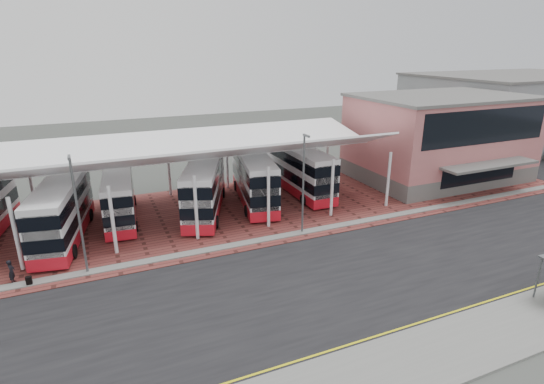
% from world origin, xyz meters
% --- Properties ---
extents(ground, '(140.00, 140.00, 0.00)m').
position_xyz_m(ground, '(0.00, 0.00, 0.00)').
color(ground, '#3E413D').
extents(road, '(120.00, 14.00, 0.02)m').
position_xyz_m(road, '(0.00, -1.00, 0.01)').
color(road, black).
rests_on(road, ground).
extents(forecourt, '(72.00, 16.00, 0.06)m').
position_xyz_m(forecourt, '(2.00, 13.00, 0.03)').
color(forecourt, brown).
rests_on(forecourt, ground).
extents(sidewalk, '(120.00, 4.00, 0.14)m').
position_xyz_m(sidewalk, '(0.00, -9.00, 0.07)').
color(sidewalk, slate).
rests_on(sidewalk, ground).
extents(north_kerb, '(120.00, 0.80, 0.14)m').
position_xyz_m(north_kerb, '(0.00, 6.20, 0.07)').
color(north_kerb, slate).
rests_on(north_kerb, ground).
extents(yellow_line_near, '(120.00, 0.12, 0.01)m').
position_xyz_m(yellow_line_near, '(0.00, -7.00, 0.03)').
color(yellow_line_near, yellow).
rests_on(yellow_line_near, road).
extents(yellow_line_far, '(120.00, 0.12, 0.01)m').
position_xyz_m(yellow_line_far, '(0.00, -6.70, 0.03)').
color(yellow_line_far, yellow).
rests_on(yellow_line_far, road).
extents(canopy, '(37.00, 11.63, 7.07)m').
position_xyz_m(canopy, '(-6.00, 13.94, 5.80)').
color(canopy, white).
rests_on(canopy, ground).
extents(terminal, '(18.40, 14.40, 9.25)m').
position_xyz_m(terminal, '(23.00, 13.92, 4.66)').
color(terminal, '#5C5B58').
rests_on(terminal, ground).
extents(warehouse, '(30.50, 20.50, 10.25)m').
position_xyz_m(warehouse, '(48.00, 24.00, 5.15)').
color(warehouse, gray).
rests_on(warehouse, ground).
extents(lamp_west, '(0.16, 0.90, 8.07)m').
position_xyz_m(lamp_west, '(-14.00, 6.27, 4.36)').
color(lamp_west, '#53565A').
rests_on(lamp_west, ground).
extents(lamp_east, '(0.16, 0.90, 8.07)m').
position_xyz_m(lamp_east, '(2.00, 6.27, 4.36)').
color(lamp_east, '#53565A').
rests_on(lamp_east, ground).
extents(bus_1, '(4.46, 11.30, 4.54)m').
position_xyz_m(bus_1, '(-15.41, 12.51, 2.32)').
color(bus_1, white).
rests_on(bus_1, forecourt).
extents(bus_2, '(3.21, 10.17, 4.12)m').
position_xyz_m(bus_2, '(-11.07, 15.01, 2.11)').
color(bus_2, white).
rests_on(bus_2, forecourt).
extents(bus_3, '(6.57, 11.49, 4.67)m').
position_xyz_m(bus_3, '(-3.93, 13.76, 2.38)').
color(bus_3, white).
rests_on(bus_3, forecourt).
extents(bus_4, '(4.78, 11.65, 4.68)m').
position_xyz_m(bus_4, '(1.03, 14.49, 2.39)').
color(bus_4, white).
rests_on(bus_4, forecourt).
extents(bus_5, '(2.93, 11.30, 4.65)m').
position_xyz_m(bus_5, '(6.28, 15.30, 2.37)').
color(bus_5, white).
rests_on(bus_5, forecourt).
extents(pedestrian, '(0.44, 0.61, 1.59)m').
position_xyz_m(pedestrian, '(-18.34, 6.76, 0.85)').
color(pedestrian, black).
rests_on(pedestrian, forecourt).
extents(suitcase, '(0.35, 0.25, 0.60)m').
position_xyz_m(suitcase, '(-17.37, 6.00, 0.36)').
color(suitcase, black).
rests_on(suitcase, forecourt).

